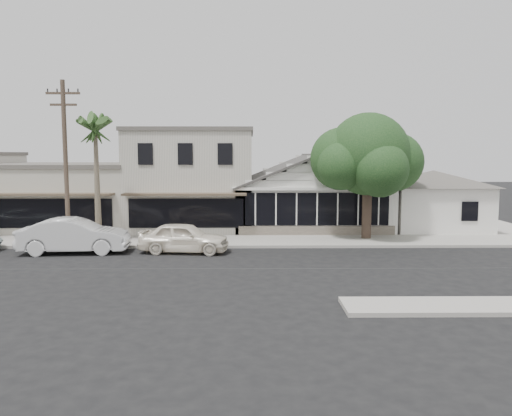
{
  "coord_description": "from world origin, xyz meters",
  "views": [
    {
      "loc": [
        0.96,
        -21.78,
        5.09
      ],
      "look_at": [
        1.24,
        6.0,
        2.08
      ],
      "focal_mm": 35.0,
      "sensor_mm": 36.0,
      "label": 1
    }
  ],
  "objects_px": {
    "car_0": "(184,237)",
    "shade_tree": "(366,157)",
    "utility_pole": "(66,160)",
    "car_1": "(74,236)"
  },
  "relations": [
    {
      "from": "car_1",
      "to": "car_0",
      "type": "bearing_deg",
      "value": -93.45
    },
    {
      "from": "shade_tree",
      "to": "car_1",
      "type": "bearing_deg",
      "value": -166.41
    },
    {
      "from": "utility_pole",
      "to": "car_0",
      "type": "relative_size",
      "value": 1.94
    },
    {
      "from": "car_0",
      "to": "shade_tree",
      "type": "distance_m",
      "value": 11.68
    },
    {
      "from": "utility_pole",
      "to": "shade_tree",
      "type": "xyz_separation_m",
      "value": [
        16.73,
        2.35,
        0.14
      ]
    },
    {
      "from": "car_0",
      "to": "car_1",
      "type": "height_order",
      "value": "car_1"
    },
    {
      "from": "utility_pole",
      "to": "car_1",
      "type": "height_order",
      "value": "utility_pole"
    },
    {
      "from": "car_0",
      "to": "shade_tree",
      "type": "relative_size",
      "value": 0.62
    },
    {
      "from": "car_0",
      "to": "car_1",
      "type": "bearing_deg",
      "value": 96.61
    },
    {
      "from": "car_0",
      "to": "car_1",
      "type": "distance_m",
      "value": 5.64
    }
  ]
}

